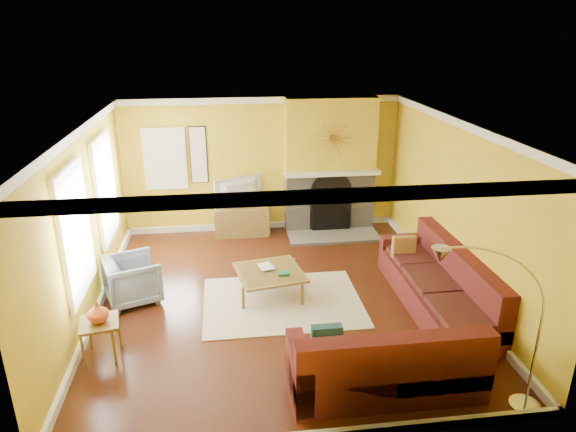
{
  "coord_description": "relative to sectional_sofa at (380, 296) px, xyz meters",
  "views": [
    {
      "loc": [
        -0.78,
        -7.01,
        4.0
      ],
      "look_at": [
        0.19,
        0.4,
        1.21
      ],
      "focal_mm": 32.0,
      "sensor_mm": 36.0,
      "label": 1
    }
  ],
  "objects": [
    {
      "name": "hearth",
      "position": [
        0.04,
        3.16,
        -0.42
      ],
      "size": [
        1.8,
        0.7,
        0.06
      ],
      "primitive_type": "cube",
      "color": "gray",
      "rests_on": "floor"
    },
    {
      "name": "arc_lamp",
      "position": [
        0.57,
        -1.89,
        0.56
      ],
      "size": [
        1.29,
        0.36,
        2.01
      ],
      "primitive_type": null,
      "color": "silver",
      "rests_on": "floor"
    },
    {
      "name": "window_back",
      "position": [
        -3.21,
        3.87,
        1.1
      ],
      "size": [
        0.82,
        0.06,
        1.22
      ],
      "primitive_type": "cube",
      "color": "white",
      "rests_on": "wall_back"
    },
    {
      "name": "side_table",
      "position": [
        -3.72,
        -0.29,
        -0.19
      ],
      "size": [
        0.55,
        0.55,
        0.52
      ],
      "primitive_type": null,
      "rotation": [
        0.0,
        0.0,
        0.19
      ],
      "color": "olive",
      "rests_on": "floor"
    },
    {
      "name": "rug",
      "position": [
        -1.28,
        0.77,
        -0.44
      ],
      "size": [
        2.4,
        1.8,
        0.02
      ],
      "primitive_type": "cube",
      "color": "beige",
      "rests_on": "floor"
    },
    {
      "name": "sunburst",
      "position": [
        0.04,
        3.48,
        1.5
      ],
      "size": [
        0.7,
        0.04,
        0.7
      ],
      "primitive_type": null,
      "color": "olive",
      "rests_on": "fireplace"
    },
    {
      "name": "mantel",
      "position": [
        0.04,
        3.47,
        0.8
      ],
      "size": [
        1.92,
        0.22,
        0.08
      ],
      "primitive_type": "cube",
      "color": "white",
      "rests_on": "fireplace"
    },
    {
      "name": "baseboard",
      "position": [
        -1.31,
        0.91,
        -0.39
      ],
      "size": [
        5.5,
        6.0,
        0.12
      ],
      "primitive_type": null,
      "color": "white",
      "rests_on": "floor"
    },
    {
      "name": "tv",
      "position": [
        -1.77,
        3.6,
        0.43
      ],
      "size": [
        0.99,
        0.53,
        0.59
      ],
      "primitive_type": "imported",
      "rotation": [
        0.0,
        0.0,
        3.55
      ],
      "color": "black",
      "rests_on": "media_console"
    },
    {
      "name": "wall_left",
      "position": [
        -4.07,
        0.91,
        0.9
      ],
      "size": [
        0.02,
        6.0,
        2.7
      ],
      "primitive_type": "cube",
      "color": "gold",
      "rests_on": "ground"
    },
    {
      "name": "window_left_far",
      "position": [
        -4.03,
        0.31,
        1.05
      ],
      "size": [
        0.06,
        1.22,
        1.72
      ],
      "primitive_type": "cube",
      "color": "white",
      "rests_on": "wall_left"
    },
    {
      "name": "wall_front",
      "position": [
        -1.31,
        -2.1,
        0.9
      ],
      "size": [
        5.5,
        0.02,
        2.7
      ],
      "primitive_type": "cube",
      "color": "gold",
      "rests_on": "ground"
    },
    {
      "name": "armchair",
      "position": [
        -3.54,
        1.13,
        -0.09
      ],
      "size": [
        1.0,
        0.98,
        0.71
      ],
      "primitive_type": "imported",
      "rotation": [
        0.0,
        0.0,
        1.93
      ],
      "color": "gray",
      "rests_on": "floor"
    },
    {
      "name": "wall_right",
      "position": [
        1.45,
        0.91,
        0.9
      ],
      "size": [
        0.02,
        6.0,
        2.7
      ],
      "primitive_type": "cube",
      "color": "gold",
      "rests_on": "ground"
    },
    {
      "name": "media_console",
      "position": [
        -1.77,
        3.6,
        -0.15
      ],
      "size": [
        1.07,
        0.48,
        0.59
      ],
      "primitive_type": "cube",
      "color": "olive",
      "rests_on": "floor"
    },
    {
      "name": "book",
      "position": [
        -1.59,
        1.18,
        -0.05
      ],
      "size": [
        0.27,
        0.33,
        0.03
      ],
      "primitive_type": "imported",
      "rotation": [
        0.0,
        0.0,
        0.26
      ],
      "color": "white",
      "rests_on": "coffee_table"
    },
    {
      "name": "vase",
      "position": [
        -3.72,
        -0.29,
        0.2
      ],
      "size": [
        0.3,
        0.3,
        0.28
      ],
      "primitive_type": "imported",
      "rotation": [
        0.0,
        0.0,
        0.12
      ],
      "color": "#CB4C23",
      "rests_on": "side_table"
    },
    {
      "name": "ceiling",
      "position": [
        -1.31,
        0.91,
        2.26
      ],
      "size": [
        5.5,
        6.0,
        0.02
      ],
      "primitive_type": "cube",
      "color": "white",
      "rests_on": "ground"
    },
    {
      "name": "wall_back",
      "position": [
        -1.31,
        3.92,
        0.9
      ],
      "size": [
        5.5,
        0.02,
        2.7
      ],
      "primitive_type": "cube",
      "color": "gold",
      "rests_on": "ground"
    },
    {
      "name": "window_left_near",
      "position": [
        -4.03,
        2.21,
        1.05
      ],
      "size": [
        0.06,
        1.22,
        1.72
      ],
      "primitive_type": "cube",
      "color": "white",
      "rests_on": "wall_left"
    },
    {
      "name": "subwoofer",
      "position": [
        -1.36,
        3.65,
        -0.3
      ],
      "size": [
        0.3,
        0.3,
        0.3
      ],
      "primitive_type": "cube",
      "color": "white",
      "rests_on": "floor"
    },
    {
      "name": "coffee_table",
      "position": [
        -1.44,
        1.08,
        -0.25
      ],
      "size": [
        1.15,
        1.15,
        0.39
      ],
      "primitive_type": null,
      "rotation": [
        0.0,
        0.0,
        0.18
      ],
      "color": "white",
      "rests_on": "floor"
    },
    {
      "name": "floor",
      "position": [
        -1.31,
        0.91,
        -0.46
      ],
      "size": [
        5.5,
        6.0,
        0.02
      ],
      "primitive_type": "cube",
      "color": "#522311",
      "rests_on": "ground"
    },
    {
      "name": "sectional_sofa",
      "position": [
        0.0,
        0.0,
        0.0
      ],
      "size": [
        2.88,
        3.57,
        0.9
      ],
      "primitive_type": null,
      "color": "#591C1C",
      "rests_on": "floor"
    },
    {
      "name": "wall_art",
      "position": [
        -2.56,
        3.88,
        1.15
      ],
      "size": [
        0.34,
        0.04,
        1.14
      ],
      "primitive_type": "cube",
      "color": "white",
      "rests_on": "wall_back"
    },
    {
      "name": "crown_molding",
      "position": [
        -1.31,
        0.91,
        2.19
      ],
      "size": [
        5.5,
        6.0,
        0.12
      ],
      "primitive_type": null,
      "color": "white",
      "rests_on": "ceiling"
    },
    {
      "name": "fireplace",
      "position": [
        0.04,
        3.71,
        0.9
      ],
      "size": [
        1.8,
        0.4,
        2.7
      ],
      "primitive_type": null,
      "color": "gray",
      "rests_on": "floor"
    }
  ]
}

